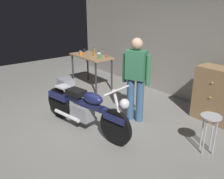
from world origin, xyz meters
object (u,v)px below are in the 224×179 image
Objects in this scene: mug_green_speckled at (100,57)px; bottle at (94,52)px; shop_stool at (210,124)px; mug_orange_travel at (81,54)px; mug_brown_stoneware at (107,56)px; wooden_dresser at (216,95)px; mug_blue_enamel at (80,52)px; mug_black_matte at (84,50)px; motorcycle at (84,108)px; person_standing at (136,77)px; storage_bin at (66,85)px; mug_white_ceramic at (99,54)px.

bottle is (-0.36, 0.07, 0.04)m from mug_green_speckled.
mug_green_speckled reaches higher than shop_stool.
mug_orange_travel is 0.76m from mug_brown_stoneware.
mug_green_speckled is at bearing -163.78° from wooden_dresser.
mug_green_speckled is 1.09× the size of mug_blue_enamel.
mug_black_matte is 0.27m from mug_blue_enamel.
motorcycle is 19.22× the size of mug_orange_travel.
mug_black_matte is at bearing 171.47° from mug_green_speckled.
shop_stool is at bearing 161.07° from person_standing.
storage_bin is 1.22m from mug_green_speckled.
bottle is at bearing -6.64° from mug_black_matte.
storage_bin is 3.65× the size of mug_white_ceramic.
mug_orange_travel is 0.37m from bottle.
mug_orange_travel reaches higher than mug_green_speckled.
wooden_dresser is 9.28× the size of mug_black_matte.
person_standing is 13.85× the size of mug_white_ceramic.
mug_blue_enamel is at bearing -160.15° from mug_brown_stoneware.
mug_white_ceramic is 0.75m from mug_black_matte.
person_standing is 15.15× the size of mug_blue_enamel.
person_standing is at bearing -16.10° from mug_white_ceramic.
person_standing reaches higher than wooden_dresser.
mug_orange_travel is (-0.01, 0.53, 0.79)m from storage_bin.
person_standing is at bearing -174.70° from shop_stool.
motorcycle is 2.15m from mug_green_speckled.
shop_stool is at bearing -7.14° from mug_white_ceramic.
wooden_dresser is 4.56× the size of bottle.
wooden_dresser is (-0.53, 1.12, 0.05)m from shop_stool.
storage_bin is 1.83× the size of bottle.
person_standing reaches higher than mug_brown_stoneware.
mug_blue_enamel is at bearing -159.30° from mug_white_ceramic.
wooden_dresser is 9.75× the size of mug_orange_travel.
mug_brown_stoneware is 0.23m from mug_green_speckled.
mug_orange_travel is at bearing -137.91° from mug_white_ceramic.
mug_green_speckled reaches higher than mug_brown_stoneware.
motorcycle is 9.00× the size of bottle.
mug_orange_travel is 0.24m from mug_blue_enamel.
mug_orange_travel reaches higher than mug_brown_stoneware.
bottle is at bearing -157.63° from mug_brown_stoneware.
bottle reaches higher than mug_brown_stoneware.
mug_black_matte is at bearing 174.10° from shop_stool.
wooden_dresser is at bearing -152.78° from person_standing.
bottle is (0.47, 0.15, 0.05)m from mug_blue_enamel.
mug_orange_travel is (-3.42, -1.01, 0.41)m from wooden_dresser.
mug_brown_stoneware is 0.88× the size of mug_green_speckled.
bottle is (-0.38, -0.15, 0.05)m from mug_brown_stoneware.
mug_blue_enamel is (-3.64, -0.89, 0.40)m from wooden_dresser.
mug_brown_stoneware is (-1.79, 0.67, 0.03)m from person_standing.
motorcycle is at bearing -42.48° from mug_white_ceramic.
shop_stool is at bearing -5.12° from mug_green_speckled.
mug_green_speckled is at bearing 17.37° from mug_orange_travel.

